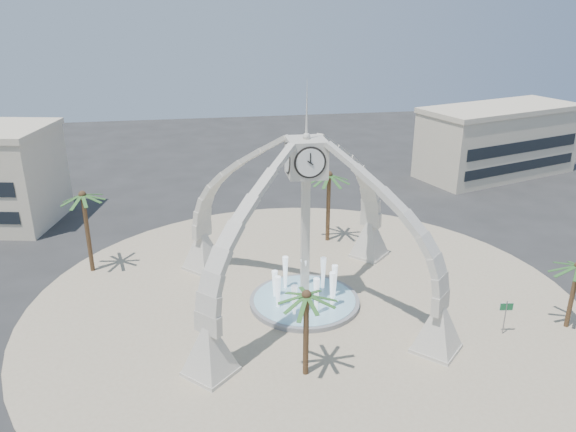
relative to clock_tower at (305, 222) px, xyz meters
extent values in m
plane|color=#282828|center=(0.00, 0.00, -6.49)|extent=(140.00, 140.00, 0.00)
cylinder|color=tan|center=(0.00, 0.00, -6.46)|extent=(40.00, 40.00, 0.06)
cube|color=#B8B1A3|center=(0.00, 0.00, -1.59)|extent=(0.55, 0.55, 9.80)
cube|color=#B8B1A3|center=(0.00, 0.00, 4.56)|extent=(2.50, 2.50, 2.50)
cone|color=#B8B1A3|center=(0.00, 0.00, 7.81)|extent=(0.20, 0.20, 4.00)
cylinder|color=white|center=(0.00, -1.29, 4.56)|extent=(1.84, 0.04, 1.84)
pyramid|color=#B8B1A3|center=(7.07, 7.07, -4.89)|extent=(3.80, 3.80, 3.20)
pyramid|color=#B8B1A3|center=(-7.07, 7.07, -4.89)|extent=(3.80, 3.80, 3.20)
pyramid|color=#B8B1A3|center=(-7.07, -7.07, -4.89)|extent=(3.80, 3.80, 3.20)
pyramid|color=#B8B1A3|center=(7.07, -7.07, -4.89)|extent=(3.80, 3.80, 3.20)
cylinder|color=gray|center=(0.00, 0.00, -6.29)|extent=(8.00, 8.00, 0.40)
cylinder|color=#93C9DB|center=(0.00, 0.00, -6.07)|extent=(7.40, 7.40, 0.04)
cone|color=white|center=(0.00, 0.00, -4.47)|extent=(0.60, 0.60, 3.20)
cube|color=beige|center=(30.00, 28.00, -2.49)|extent=(21.49, 13.79, 8.00)
cube|color=beige|center=(30.00, 28.00, 1.81)|extent=(21.87, 14.17, 0.60)
cylinder|color=brown|center=(16.93, -5.97, -4.12)|extent=(0.31, 0.31, 4.74)
cylinder|color=brown|center=(-16.06, 8.13, -3.13)|extent=(0.36, 0.36, 6.72)
cylinder|color=brown|center=(4.32, 10.97, -3.26)|extent=(0.37, 0.37, 6.45)
cylinder|color=brown|center=(-1.53, -8.04, -3.76)|extent=(0.34, 0.34, 5.45)
cylinder|color=slate|center=(12.19, -6.08, -5.24)|extent=(0.08, 0.08, 2.50)
cube|color=#165B30|center=(12.19, -6.08, -4.39)|extent=(0.85, 0.16, 0.50)
cube|color=white|center=(12.19, -6.08, -4.39)|extent=(0.91, 0.15, 0.57)
camera|label=1|loc=(-7.16, -35.12, 14.34)|focal=35.00mm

